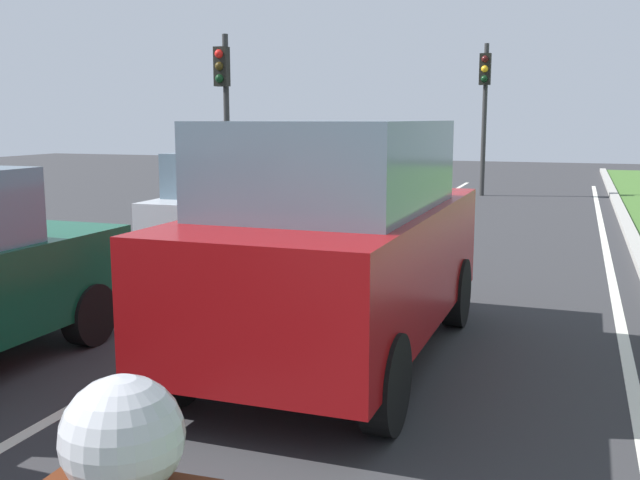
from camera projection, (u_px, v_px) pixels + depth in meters
name	position (u px, v px, depth m)	size (l,w,h in m)	color
ground_plane	(368.00, 266.00, 11.66)	(60.00, 60.00, 0.00)	#2D2D30
lane_line_center	(326.00, 263.00, 11.89)	(0.12, 32.00, 0.01)	silver
lane_line_right_edge	(612.00, 282.00, 10.49)	(0.12, 32.00, 0.01)	silver
car_suv_ahead	(338.00, 240.00, 6.97)	(2.02, 4.52, 2.28)	maroon
car_hatchback_far	(236.00, 207.00, 12.01)	(1.79, 3.73, 1.78)	#B7BABF
traffic_light_overhead_left	(224.00, 95.00, 17.36)	(0.32, 0.50, 4.25)	#2D2D2D
traffic_light_far_median	(485.00, 94.00, 21.73)	(0.32, 0.50, 4.47)	#2D2D2D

